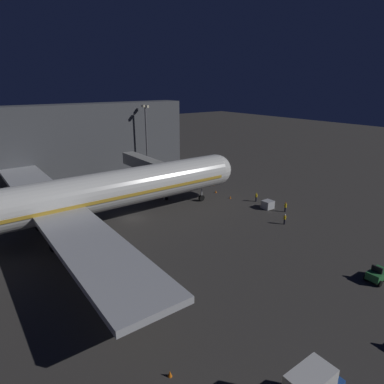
# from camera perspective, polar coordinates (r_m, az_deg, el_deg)

# --- Properties ---
(ground_plane) EXTENTS (320.00, 320.00, 0.00)m
(ground_plane) POSITION_cam_1_polar(r_m,az_deg,el_deg) (57.02, -10.11, -4.49)
(ground_plane) COLOR #383533
(airliner_at_gate) EXTENTS (57.84, 68.52, 18.43)m
(airliner_at_gate) POSITION_cam_1_polar(r_m,az_deg,el_deg) (51.24, -23.17, -1.71)
(airliner_at_gate) COLOR silver
(airliner_at_gate) RESTS_ON ground_plane
(jet_bridge) EXTENTS (18.16, 3.40, 7.21)m
(jet_bridge) POSITION_cam_1_polar(r_m,az_deg,el_deg) (67.90, -7.02, 4.40)
(jet_bridge) COLOR #9E9E99
(jet_bridge) RESTS_ON ground_plane
(terminal_wall) EXTENTS (6.00, 80.00, 17.20)m
(terminal_wall) POSITION_cam_1_polar(r_m,az_deg,el_deg) (80.49, -27.87, 6.73)
(terminal_wall) COLOR #4C4F54
(terminal_wall) RESTS_ON ground_plane
(apron_floodlight_mast) EXTENTS (2.90, 0.50, 16.70)m
(apron_floodlight_mast) POSITION_cam_1_polar(r_m,az_deg,el_deg) (84.07, -7.87, 9.88)
(apron_floodlight_mast) COLOR #59595E
(apron_floodlight_mast) RESTS_ON ground_plane
(baggage_tug_lead) EXTENTS (1.86, 2.75, 1.95)m
(baggage_tug_lead) POSITION_cam_1_polar(r_m,az_deg,el_deg) (44.77, 29.26, -12.26)
(baggage_tug_lead) COLOR #287038
(baggage_tug_lead) RESTS_ON ground_plane
(baggage_container_mid_row) EXTENTS (1.72, 1.83, 1.46)m
(baggage_container_mid_row) POSITION_cam_1_polar(r_m,az_deg,el_deg) (61.84, 12.88, -2.12)
(baggage_container_mid_row) COLOR #B7BABF
(baggage_container_mid_row) RESTS_ON ground_plane
(ground_crew_near_nose_gear) EXTENTS (0.40, 0.40, 1.73)m
(ground_crew_near_nose_gear) POSITION_cam_1_polar(r_m,az_deg,el_deg) (64.85, 10.98, -0.81)
(ground_crew_near_nose_gear) COLOR black
(ground_crew_near_nose_gear) RESTS_ON ground_plane
(ground_crew_by_belt_loader) EXTENTS (0.40, 0.40, 1.76)m
(ground_crew_by_belt_loader) POSITION_cam_1_polar(r_m,az_deg,el_deg) (55.57, 15.64, -4.44)
(ground_crew_by_belt_loader) COLOR black
(ground_crew_by_belt_loader) RESTS_ON ground_plane
(ground_crew_under_port_wing) EXTENTS (0.40, 0.40, 1.81)m
(ground_crew_under_port_wing) POSITION_cam_1_polar(r_m,az_deg,el_deg) (60.85, 15.76, -2.42)
(ground_crew_under_port_wing) COLOR black
(ground_crew_under_port_wing) RESTS_ON ground_plane
(traffic_cone_nose_port) EXTENTS (0.36, 0.36, 0.55)m
(traffic_cone_nose_port) POSITION_cam_1_polar(r_m,az_deg,el_deg) (66.02, 6.59, -0.87)
(traffic_cone_nose_port) COLOR orange
(traffic_cone_nose_port) RESTS_ON ground_plane
(traffic_cone_nose_starboard) EXTENTS (0.36, 0.36, 0.55)m
(traffic_cone_nose_starboard) POSITION_cam_1_polar(r_m,az_deg,el_deg) (69.12, 4.11, 0.09)
(traffic_cone_nose_starboard) COLOR orange
(traffic_cone_nose_starboard) RESTS_ON ground_plane
(traffic_cone_wingtip_svc_side) EXTENTS (0.36, 0.36, 0.55)m
(traffic_cone_wingtip_svc_side) POSITION_cam_1_polar(r_m,az_deg,el_deg) (29.43, -3.82, -28.70)
(traffic_cone_wingtip_svc_side) COLOR orange
(traffic_cone_wingtip_svc_side) RESTS_ON ground_plane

